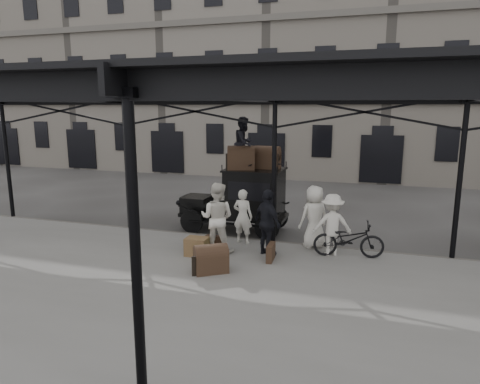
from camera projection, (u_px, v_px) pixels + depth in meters
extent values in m
plane|color=#383533|center=(256.00, 268.00, 11.28)|extent=(120.00, 120.00, 0.00)
cube|color=slate|center=(232.00, 297.00, 9.39)|extent=(28.00, 8.00, 0.15)
cylinder|color=black|center=(8.00, 163.00, 15.66)|extent=(0.14, 0.14, 4.30)
cylinder|color=black|center=(274.00, 177.00, 12.73)|extent=(0.14, 0.14, 4.30)
cylinder|color=black|center=(136.00, 270.00, 5.43)|extent=(0.14, 0.14, 4.30)
cube|color=black|center=(275.00, 97.00, 12.27)|extent=(22.00, 0.10, 0.45)
cube|color=black|center=(127.00, 81.00, 4.97)|extent=(22.00, 0.10, 0.45)
cube|color=black|center=(235.00, 84.00, 8.78)|extent=(22.50, 9.00, 0.08)
cube|color=silver|center=(235.00, 80.00, 8.76)|extent=(18.00, 7.00, 0.04)
cube|color=slate|center=(332.00, 61.00, 26.75)|extent=(64.00, 8.00, 14.00)
cylinder|color=black|center=(192.00, 221.00, 14.38)|extent=(0.80, 0.10, 0.80)
cylinder|color=black|center=(207.00, 212.00, 15.72)|extent=(0.80, 0.10, 0.80)
cylinder|color=black|center=(267.00, 228.00, 13.61)|extent=(0.80, 0.10, 0.80)
cylinder|color=black|center=(277.00, 217.00, 14.96)|extent=(0.80, 0.10, 0.80)
cube|color=black|center=(234.00, 215.00, 14.65)|extent=(3.60, 1.25, 0.12)
cube|color=black|center=(197.00, 204.00, 14.99)|extent=(0.90, 1.00, 0.55)
cube|color=black|center=(185.00, 203.00, 15.13)|extent=(0.06, 0.70, 0.55)
cube|color=black|center=(218.00, 202.00, 14.74)|extent=(0.70, 1.30, 0.10)
cube|color=black|center=(255.00, 193.00, 14.28)|extent=(1.80, 1.45, 1.55)
cube|color=black|center=(249.00, 192.00, 13.56)|extent=(1.40, 0.02, 0.60)
cube|color=black|center=(255.00, 170.00, 14.12)|extent=(1.90, 1.55, 0.06)
imported|color=silver|center=(243.00, 216.00, 12.78)|extent=(0.64, 0.45, 1.65)
imported|color=silver|center=(217.00, 218.00, 11.94)|extent=(0.98, 0.78, 1.99)
imported|color=silver|center=(314.00, 217.00, 12.38)|extent=(1.06, 1.01, 1.83)
imported|color=black|center=(268.00, 223.00, 11.70)|extent=(1.12, 1.05, 1.85)
imported|color=silver|center=(332.00, 225.00, 11.73)|extent=(1.25, 0.94, 1.72)
imported|color=black|center=(349.00, 239.00, 11.63)|extent=(1.97, 0.93, 0.99)
imported|color=black|center=(244.00, 143.00, 13.96)|extent=(0.81, 0.95, 1.70)
cube|color=brown|center=(197.00, 247.00, 11.80)|extent=(0.61, 0.46, 0.50)
cube|color=#3F2A1D|center=(271.00, 252.00, 11.41)|extent=(0.18, 0.61, 0.45)
cube|color=#3F2A1D|center=(216.00, 243.00, 12.31)|extent=(0.60, 0.17, 0.40)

